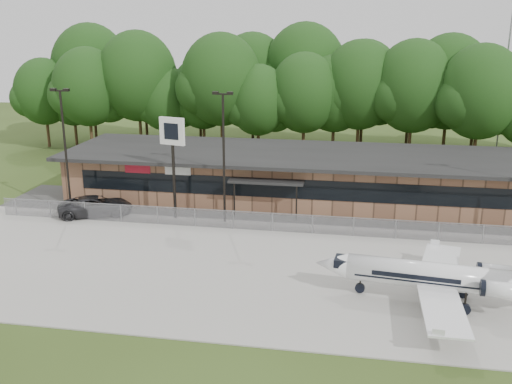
% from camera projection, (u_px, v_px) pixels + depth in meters
% --- Properties ---
extents(ground, '(160.00, 160.00, 0.00)m').
position_uv_depth(ground, '(248.00, 336.00, 28.48)').
color(ground, '#2F3F16').
rests_on(ground, ground).
extents(apron, '(64.00, 18.00, 0.08)m').
position_uv_depth(apron, '(272.00, 270.00, 36.03)').
color(apron, '#9E9B93').
rests_on(apron, ground).
extents(parking_lot, '(50.00, 9.00, 0.06)m').
position_uv_depth(parking_lot, '(292.00, 214.00, 46.91)').
color(parking_lot, '#383835').
rests_on(parking_lot, ground).
extents(terminal, '(41.00, 11.65, 4.30)m').
position_uv_depth(terminal, '(298.00, 175.00, 50.50)').
color(terminal, '#8F6447').
rests_on(terminal, ground).
extents(fence, '(46.00, 0.04, 1.52)m').
position_uv_depth(fence, '(286.00, 223.00, 42.44)').
color(fence, gray).
rests_on(fence, ground).
extents(treeline, '(72.00, 12.00, 15.00)m').
position_uv_depth(treeline, '(315.00, 92.00, 66.07)').
color(treeline, '#173E13').
rests_on(treeline, ground).
extents(radio_mast, '(0.20, 0.20, 25.00)m').
position_uv_depth(radio_mast, '(509.00, 47.00, 66.67)').
color(radio_mast, gray).
rests_on(radio_mast, ground).
extents(light_pole_left, '(1.55, 0.30, 10.23)m').
position_uv_depth(light_pole_left, '(65.00, 142.00, 45.39)').
color(light_pole_left, black).
rests_on(light_pole_left, ground).
extents(light_pole_mid, '(1.55, 0.30, 10.23)m').
position_uv_depth(light_pole_mid, '(224.00, 148.00, 43.23)').
color(light_pole_mid, black).
rests_on(light_pole_mid, ground).
extents(business_jet, '(13.42, 11.98, 4.51)m').
position_uv_depth(business_jet, '(442.00, 278.00, 31.27)').
color(business_jet, white).
rests_on(business_jet, ground).
extents(suv, '(6.41, 4.65, 1.62)m').
position_uv_depth(suv, '(96.00, 206.00, 46.32)').
color(suv, '#323235').
rests_on(suv, ground).
extents(pole_sign, '(2.13, 0.76, 8.16)m').
position_uv_depth(pole_sign, '(172.00, 142.00, 44.12)').
color(pole_sign, black).
rests_on(pole_sign, ground).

